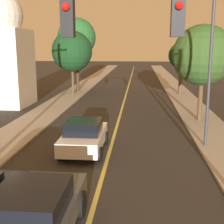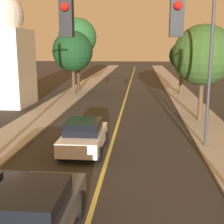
{
  "view_description": "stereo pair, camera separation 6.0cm",
  "coord_description": "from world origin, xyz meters",
  "px_view_note": "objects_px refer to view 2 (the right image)",
  "views": [
    {
      "loc": [
        1.31,
        -3.09,
        4.76
      ],
      "look_at": [
        0.0,
        11.85,
        1.6
      ],
      "focal_mm": 50.0,
      "sensor_mm": 36.0,
      "label": 1
    },
    {
      "loc": [
        1.37,
        -3.09,
        4.76
      ],
      "look_at": [
        0.0,
        11.85,
        1.6
      ],
      "focal_mm": 50.0,
      "sensor_mm": 36.0,
      "label": 2
    }
  ],
  "objects_px": {
    "car_near_lane_front": "(32,215)",
    "tree_left_near": "(73,51)",
    "car_near_lane_second": "(84,136)",
    "streetlamp_right": "(201,50)",
    "domed_building_left": "(2,51)",
    "tree_right_far": "(182,56)",
    "tree_right_near": "(203,55)",
    "traffic_signal_mast": "(192,54)",
    "tree_left_far": "(77,38)"
  },
  "relations": [
    {
      "from": "car_near_lane_front",
      "to": "tree_left_near",
      "type": "xyz_separation_m",
      "value": [
        -4.11,
        23.86,
        3.5
      ]
    },
    {
      "from": "car_near_lane_second",
      "to": "streetlamp_right",
      "type": "height_order",
      "value": "streetlamp_right"
    },
    {
      "from": "car_near_lane_front",
      "to": "domed_building_left",
      "type": "bearing_deg",
      "value": 115.62
    },
    {
      "from": "streetlamp_right",
      "to": "tree_right_far",
      "type": "relative_size",
      "value": 1.38
    },
    {
      "from": "car_near_lane_front",
      "to": "tree_right_near",
      "type": "relative_size",
      "value": 0.73
    },
    {
      "from": "traffic_signal_mast",
      "to": "tree_right_far",
      "type": "relative_size",
      "value": 1.22
    },
    {
      "from": "streetlamp_right",
      "to": "tree_left_far",
      "type": "distance_m",
      "value": 20.22
    },
    {
      "from": "streetlamp_right",
      "to": "tree_right_far",
      "type": "height_order",
      "value": "streetlamp_right"
    },
    {
      "from": "car_near_lane_second",
      "to": "domed_building_left",
      "type": "relative_size",
      "value": 0.43
    },
    {
      "from": "traffic_signal_mast",
      "to": "tree_left_near",
      "type": "distance_m",
      "value": 24.0
    },
    {
      "from": "tree_right_near",
      "to": "domed_building_left",
      "type": "height_order",
      "value": "domed_building_left"
    },
    {
      "from": "tree_right_near",
      "to": "tree_left_near",
      "type": "bearing_deg",
      "value": 134.68
    },
    {
      "from": "tree_left_near",
      "to": "tree_right_near",
      "type": "xyz_separation_m",
      "value": [
        10.45,
        -10.57,
        -0.07
      ]
    },
    {
      "from": "car_near_lane_second",
      "to": "tree_left_far",
      "type": "bearing_deg",
      "value": 102.01
    },
    {
      "from": "car_near_lane_front",
      "to": "streetlamp_right",
      "type": "xyz_separation_m",
      "value": [
        5.23,
        8.0,
        3.82
      ]
    },
    {
      "from": "traffic_signal_mast",
      "to": "tree_right_far",
      "type": "height_order",
      "value": "traffic_signal_mast"
    },
    {
      "from": "car_near_lane_second",
      "to": "traffic_signal_mast",
      "type": "relative_size",
      "value": 0.63
    },
    {
      "from": "car_near_lane_second",
      "to": "tree_right_near",
      "type": "distance_m",
      "value": 9.61
    },
    {
      "from": "streetlamp_right",
      "to": "tree_right_near",
      "type": "height_order",
      "value": "streetlamp_right"
    },
    {
      "from": "tree_left_far",
      "to": "tree_right_near",
      "type": "distance_m",
      "value": 16.43
    },
    {
      "from": "traffic_signal_mast",
      "to": "domed_building_left",
      "type": "xyz_separation_m",
      "value": [
        -12.33,
        16.68,
        -0.17
      ]
    },
    {
      "from": "car_near_lane_second",
      "to": "traffic_signal_mast",
      "type": "distance_m",
      "value": 7.9
    },
    {
      "from": "domed_building_left",
      "to": "car_near_lane_second",
      "type": "bearing_deg",
      "value": -51.82
    },
    {
      "from": "tree_left_near",
      "to": "tree_left_far",
      "type": "bearing_deg",
      "value": 88.03
    },
    {
      "from": "streetlamp_right",
      "to": "car_near_lane_front",
      "type": "bearing_deg",
      "value": -123.17
    },
    {
      "from": "tree_left_far",
      "to": "tree_left_near",
      "type": "bearing_deg",
      "value": -91.97
    },
    {
      "from": "car_near_lane_front",
      "to": "tree_right_near",
      "type": "bearing_deg",
      "value": 64.48
    },
    {
      "from": "car_near_lane_second",
      "to": "streetlamp_right",
      "type": "bearing_deg",
      "value": 11.12
    },
    {
      "from": "tree_right_far",
      "to": "domed_building_left",
      "type": "xyz_separation_m",
      "value": [
        -15.1,
        -6.73,
        0.57
      ]
    },
    {
      "from": "tree_right_near",
      "to": "tree_left_far",
      "type": "bearing_deg",
      "value": 129.37
    },
    {
      "from": "traffic_signal_mast",
      "to": "tree_left_far",
      "type": "height_order",
      "value": "tree_left_far"
    },
    {
      "from": "car_near_lane_second",
      "to": "tree_right_near",
      "type": "relative_size",
      "value": 0.65
    },
    {
      "from": "car_near_lane_front",
      "to": "car_near_lane_second",
      "type": "bearing_deg",
      "value": 90.0
    },
    {
      "from": "car_near_lane_front",
      "to": "tree_right_near",
      "type": "xyz_separation_m",
      "value": [
        6.35,
        13.29,
        3.43
      ]
    },
    {
      "from": "tree_right_near",
      "to": "tree_right_far",
      "type": "height_order",
      "value": "tree_right_near"
    },
    {
      "from": "domed_building_left",
      "to": "tree_right_near",
      "type": "bearing_deg",
      "value": -17.04
    },
    {
      "from": "car_near_lane_second",
      "to": "domed_building_left",
      "type": "height_order",
      "value": "domed_building_left"
    },
    {
      "from": "car_near_lane_second",
      "to": "tree_left_near",
      "type": "relative_size",
      "value": 0.63
    },
    {
      "from": "traffic_signal_mast",
      "to": "tree_left_near",
      "type": "bearing_deg",
      "value": 109.13
    },
    {
      "from": "car_near_lane_front",
      "to": "tree_right_far",
      "type": "bearing_deg",
      "value": 75.12
    },
    {
      "from": "streetlamp_right",
      "to": "tree_left_far",
      "type": "bearing_deg",
      "value": 117.3
    },
    {
      "from": "car_near_lane_front",
      "to": "car_near_lane_second",
      "type": "distance_m",
      "value": 6.97
    },
    {
      "from": "streetlamp_right",
      "to": "domed_building_left",
      "type": "distance_m",
      "value": 16.96
    },
    {
      "from": "car_near_lane_second",
      "to": "traffic_signal_mast",
      "type": "xyz_separation_m",
      "value": [
        3.76,
        -5.79,
        3.84
      ]
    },
    {
      "from": "car_near_lane_second",
      "to": "tree_right_far",
      "type": "bearing_deg",
      "value": 69.65
    },
    {
      "from": "streetlamp_right",
      "to": "tree_left_near",
      "type": "xyz_separation_m",
      "value": [
        -9.33,
        15.86,
        -0.32
      ]
    },
    {
      "from": "tree_right_near",
      "to": "traffic_signal_mast",
      "type": "bearing_deg",
      "value": -102.04
    },
    {
      "from": "car_near_lane_second",
      "to": "tree_right_far",
      "type": "height_order",
      "value": "tree_right_far"
    },
    {
      "from": "tree_left_near",
      "to": "tree_right_far",
      "type": "relative_size",
      "value": 1.21
    },
    {
      "from": "car_near_lane_second",
      "to": "tree_right_near",
      "type": "bearing_deg",
      "value": 44.89
    }
  ]
}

